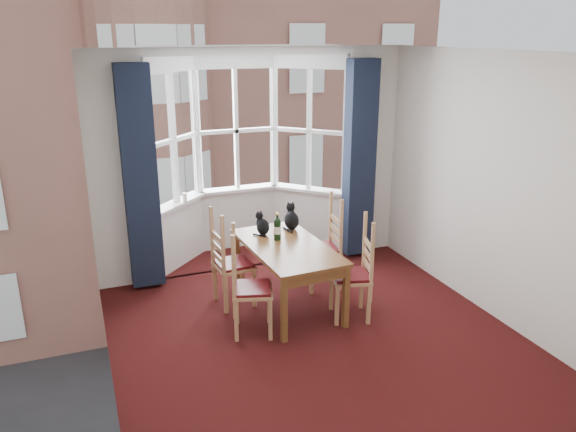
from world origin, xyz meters
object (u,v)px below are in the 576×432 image
chair_right_far (328,249)px  cat_right (291,219)px  cat_left (262,225)px  chair_left_near (244,290)px  wine_bottle (277,228)px  dining_table (287,252)px  chair_right_near (359,276)px  chair_left_far (226,267)px  candle_tall (185,197)px

chair_right_far → cat_right: cat_right is taller
chair_right_far → cat_left: cat_left is taller
chair_left_near → cat_left: size_ratio=3.31×
chair_left_near → wine_bottle: wine_bottle is taller
dining_table → cat_left: bearing=107.6°
dining_table → chair_right_near: 0.83m
chair_left_far → candle_tall: size_ratio=7.98×
chair_right_near → dining_table: bearing=141.1°
chair_left_far → cat_left: cat_left is taller
cat_left → cat_right: bearing=8.5°
wine_bottle → chair_left_far: bearing=174.0°
dining_table → wine_bottle: wine_bottle is taller
dining_table → chair_left_near: 0.76m
dining_table → chair_left_near: bearing=-148.1°
chair_left_near → cat_right: size_ratio=2.83×
chair_left_near → chair_left_far: (-0.01, 0.65, 0.00)m
chair_left_near → chair_right_near: size_ratio=1.00×
chair_left_far → cat_right: size_ratio=2.83×
chair_right_near → candle_tall: bearing=124.0°
chair_right_far → chair_left_far: bearing=-176.8°
chair_left_far → cat_right: 0.99m
dining_table → wine_bottle: size_ratio=4.87×
cat_right → wine_bottle: size_ratio=1.02×
chair_left_far → candle_tall: (-0.17, 1.35, 0.46)m
chair_left_near → cat_right: (0.87, 0.89, 0.38)m
chair_right_near → chair_right_far: size_ratio=1.00×
cat_left → chair_right_near: bearing=-51.0°
cat_left → wine_bottle: (0.10, -0.24, 0.03)m
cat_left → wine_bottle: 0.26m
chair_left_near → wine_bottle: 0.92m
chair_right_near → candle_tall: candle_tall is taller
chair_right_near → cat_right: bearing=111.0°
dining_table → chair_left_far: size_ratio=1.68×
cat_right → wine_bottle: 0.41m
chair_left_far → chair_right_far: bearing=3.2°
dining_table → cat_left: 0.50m
wine_bottle → cat_left: bearing=111.9°
dining_table → candle_tall: 1.82m
chair_right_near → cat_left: 1.27m
chair_right_far → cat_left: (-0.80, 0.11, 0.37)m
chair_right_near → cat_right: cat_right is taller
cat_left → candle_tall: (-0.67, 1.17, 0.09)m
chair_right_far → cat_left: 0.88m
dining_table → chair_left_far: 0.71m
cat_left → wine_bottle: bearing=-68.1°
dining_table → chair_right_far: (0.66, 0.33, -0.18)m
cat_right → cat_left: bearing=-171.5°
chair_left_far → chair_left_near: bearing=-89.3°
chair_right_near → candle_tall: 2.60m
dining_table → cat_right: size_ratio=4.76×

